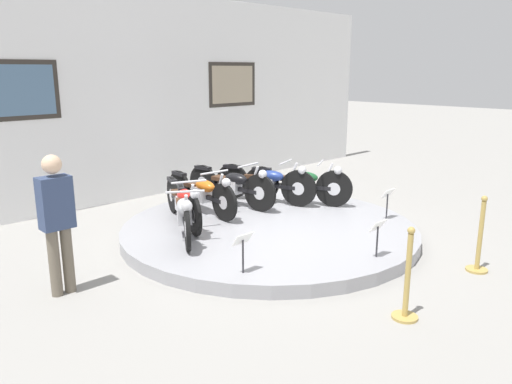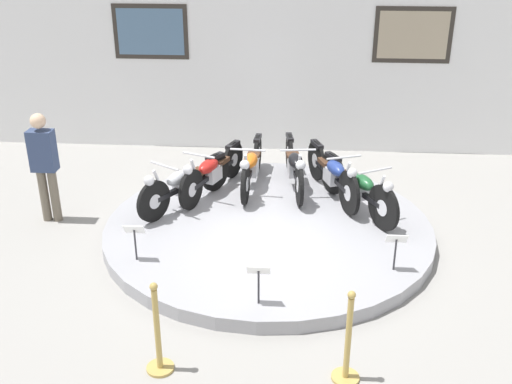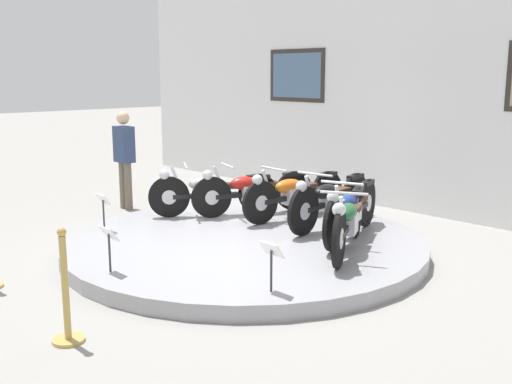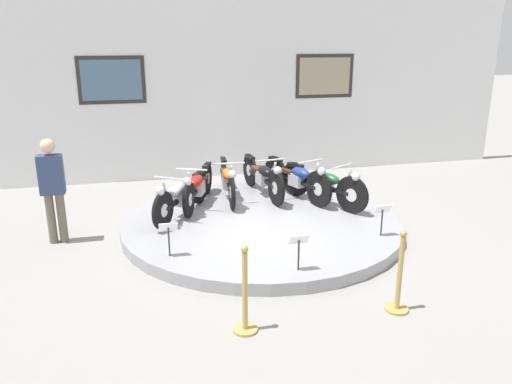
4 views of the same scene
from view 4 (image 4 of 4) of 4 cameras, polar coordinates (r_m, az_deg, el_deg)
ground_plane at (r=8.50m, az=0.65°, el=-4.25°), size 60.00×60.00×0.00m
display_platform at (r=8.47m, az=0.65°, el=-3.68°), size 4.66×4.66×0.18m
back_wall at (r=11.53m, az=-3.84°, el=11.91°), size 14.00×0.22×4.09m
motorcycle_silver at (r=8.57m, az=-8.55°, el=-0.32°), size 1.10×1.68×0.78m
motorcycle_red at (r=9.08m, az=-6.66°, el=0.76°), size 0.79×1.85×0.78m
motorcycle_orange at (r=9.43m, az=-3.25°, el=1.51°), size 0.54×1.97×0.79m
motorcycle_black at (r=9.57m, az=0.80°, el=1.86°), size 0.54×2.00×0.81m
motorcycle_blue at (r=9.47m, az=4.73°, el=1.65°), size 0.76×1.92×0.81m
motorcycle_green at (r=9.13m, az=7.77°, el=0.94°), size 1.02×1.79×0.81m
info_placard_front_left at (r=7.03m, az=-9.97°, el=-4.48°), size 0.26×0.11×0.51m
info_placard_front_centre at (r=6.54m, az=4.92°, el=-5.97°), size 0.26×0.11×0.51m
info_placard_front_right at (r=7.87m, az=14.25°, el=-2.36°), size 0.26×0.11×0.51m
visitor_standing at (r=8.28m, az=-22.24°, el=0.72°), size 0.36×0.22×1.67m
stanchion_post_left_of_entry at (r=5.58m, az=-1.26°, el=-12.57°), size 0.28×0.28×1.02m
stanchion_post_right_of_entry at (r=6.19m, az=16.01°, el=-10.10°), size 0.28×0.28×1.02m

